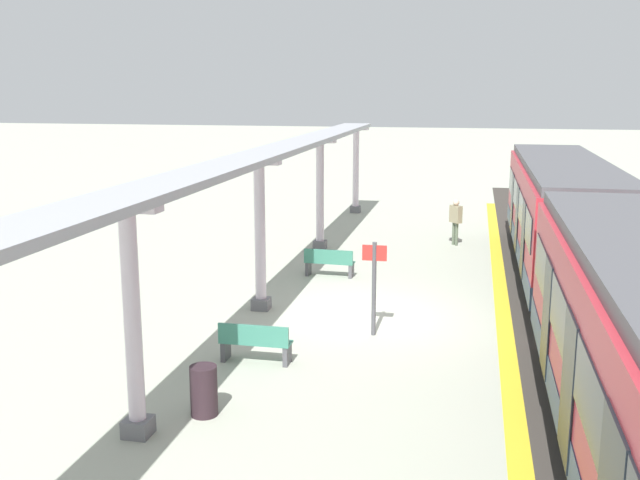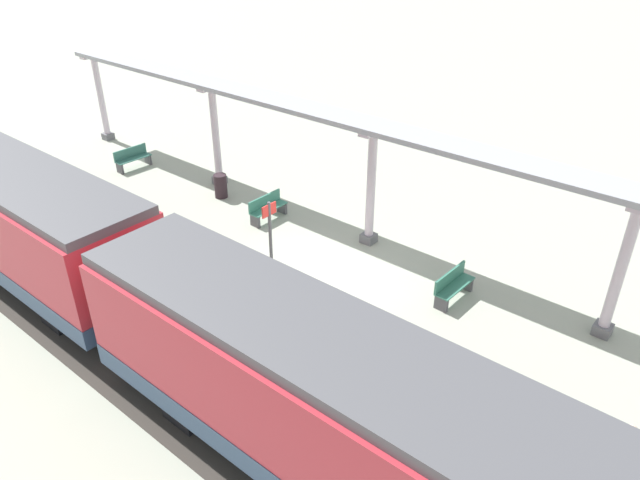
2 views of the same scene
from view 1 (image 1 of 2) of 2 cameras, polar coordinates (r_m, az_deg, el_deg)
The scene contains 14 objects.
ground_plane at distance 18.69m, azimuth 4.21°, elevation -5.83°, with size 176.00×176.00×0.00m, color #A7AC9A.
tactile_edge_strip at distance 18.57m, azimuth 14.05°, elevation -6.27°, with size 0.39×38.45×0.01m, color gold.
trackbed at distance 18.74m, azimuth 19.58°, elevation -6.45°, with size 3.20×50.45×0.01m, color #38332D.
train_near_carriage at distance 23.52m, azimuth 18.19°, elevation 1.85°, with size 2.65×12.73×3.48m.
canopy_pillar_nearest at distance 33.52m, azimuth 2.79°, elevation 5.45°, with size 1.10×0.44×3.87m.
canopy_pillar_second at distance 25.80m, azimuth -0.00°, elevation 3.57°, with size 1.10×0.44×3.87m.
canopy_pillar_third at distance 18.71m, azimuth -4.66°, elevation 0.38°, with size 1.10×0.44×3.87m.
canopy_pillar_fourth at distance 12.20m, azimuth -14.31°, elevation -6.16°, with size 1.10×0.44×3.87m.
canopy_beam at distance 18.64m, azimuth -4.57°, elevation 6.52°, with size 1.20×30.99×0.16m, color #A8AAB2.
bench_near_end at distance 22.24m, azimuth 0.71°, elevation -1.75°, with size 1.52×0.50×0.86m.
bench_far_end at distance 15.46m, azimuth -5.05°, elevation -7.92°, with size 1.50×0.45×0.86m.
trash_bin at distance 13.25m, azimuth -8.98°, elevation -11.44°, with size 0.48×0.48×0.90m, color #2D1F25.
platform_info_sign at distance 16.88m, azimuth 4.21°, elevation -3.06°, with size 0.56×0.10×2.20m.
passenger_waiting_near_edge at distance 27.02m, azimuth 10.46°, elevation 1.79°, with size 0.48×0.51×1.68m.
Camera 1 is at (-2.31, 17.67, 5.64)m, focal length 41.36 mm.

